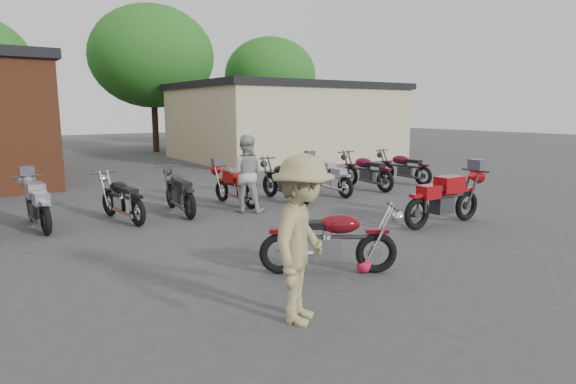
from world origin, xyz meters
TOP-DOWN VIEW (x-y plane):
  - ground at (0.00, 0.00)m, footprint 90.00×90.00m
  - stucco_building at (8.50, 15.00)m, footprint 10.00×8.00m
  - tree_2 at (4.00, 22.00)m, footprint 7.04×7.04m
  - tree_3 at (12.00, 22.00)m, footprint 6.08×6.08m
  - vintage_motorcycle at (-0.97, -0.40)m, footprint 2.09×1.67m
  - sportbike at (3.09, 0.68)m, footprint 2.23×0.80m
  - helmet at (-0.53, -0.66)m, footprint 0.30×0.30m
  - person_light at (0.18, 4.31)m, footprint 1.17×1.14m
  - person_tan at (-2.33, -1.51)m, footprint 1.48×1.39m
  - row_bike_1 at (-4.32, 5.34)m, footprint 0.78×2.03m
  - row_bike_2 at (-2.64, 5.05)m, footprint 0.97×2.05m
  - row_bike_3 at (-1.26, 5.07)m, footprint 0.85×2.12m
  - row_bike_4 at (0.36, 5.24)m, footprint 0.82×1.91m
  - row_bike_5 at (1.79, 5.00)m, footprint 0.82×2.17m
  - row_bike_6 at (3.39, 5.07)m, footprint 0.68×1.98m
  - row_bike_7 at (5.01, 5.19)m, footprint 0.75×2.17m
  - row_bike_8 at (6.91, 5.37)m, footprint 0.95×2.14m

SIDE VIEW (x-z plane):
  - ground at x=0.00m, z-range 0.00..0.00m
  - helmet at x=-0.53m, z-range 0.00..0.22m
  - row_bike_4 at x=0.36m, z-range 0.00..1.08m
  - row_bike_2 at x=-2.64m, z-range 0.00..1.14m
  - row_bike_6 at x=3.39m, z-range 0.00..1.14m
  - row_bike_1 at x=-4.32m, z-range 0.00..1.16m
  - vintage_motorcycle at x=-0.97m, z-range 0.00..1.19m
  - row_bike_3 at x=-1.26m, z-range 0.00..1.20m
  - row_bike_8 at x=6.91m, z-range 0.00..1.20m
  - row_bike_5 at x=1.79m, z-range 0.00..1.24m
  - row_bike_7 at x=5.01m, z-range 0.00..1.25m
  - sportbike at x=3.09m, z-range 0.00..1.28m
  - person_light at x=0.18m, z-range 0.00..1.90m
  - person_tan at x=-2.33m, z-range 0.00..2.01m
  - stucco_building at x=8.50m, z-range 0.00..3.50m
  - tree_3 at x=12.00m, z-range 0.00..7.60m
  - tree_2 at x=4.00m, z-range 0.00..8.80m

